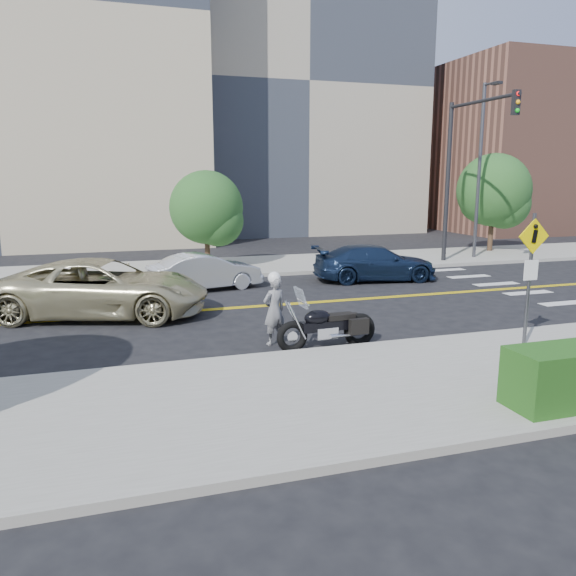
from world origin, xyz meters
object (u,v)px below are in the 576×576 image
(motorcycle, at_px, (328,317))
(parked_car_blue, at_px, (375,263))
(suv, at_px, (103,288))
(pedestrian_sign, at_px, (531,267))
(parked_car_silver, at_px, (205,272))
(motorcyclist, at_px, (274,308))

(motorcycle, height_order, parked_car_blue, motorcycle)
(suv, relative_size, parked_car_blue, 1.25)
(pedestrian_sign, height_order, motorcycle, pedestrian_sign)
(pedestrian_sign, relative_size, motorcycle, 1.25)
(pedestrian_sign, distance_m, parked_car_silver, 11.09)
(parked_car_silver, relative_size, parked_car_blue, 0.83)
(motorcyclist, height_order, parked_car_blue, motorcyclist)
(motorcycle, bearing_deg, pedestrian_sign, -25.82)
(motorcyclist, bearing_deg, pedestrian_sign, 137.08)
(motorcyclist, relative_size, motorcycle, 0.73)
(suv, height_order, parked_car_silver, suv)
(suv, bearing_deg, motorcycle, -116.23)
(motorcyclist, bearing_deg, parked_car_blue, -150.05)
(motorcycle, distance_m, suv, 6.88)
(motorcycle, relative_size, parked_car_silver, 0.61)
(motorcyclist, distance_m, parked_car_blue, 9.23)
(motorcycle, height_order, parked_car_silver, motorcycle)
(parked_car_silver, bearing_deg, motorcyclist, 171.99)
(suv, bearing_deg, motorcyclist, -119.70)
(pedestrian_sign, height_order, motorcyclist, pedestrian_sign)
(pedestrian_sign, height_order, parked_car_blue, pedestrian_sign)
(pedestrian_sign, relative_size, parked_car_silver, 0.76)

